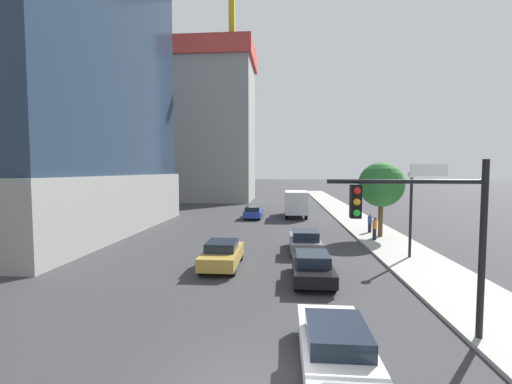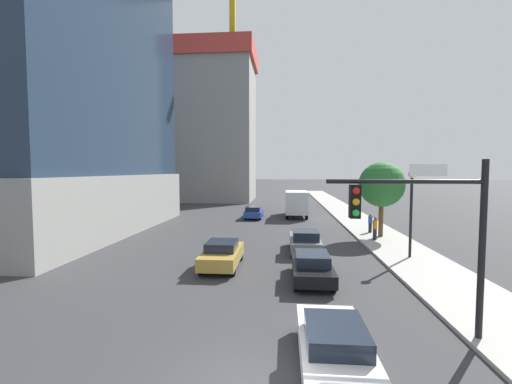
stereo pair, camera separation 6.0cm
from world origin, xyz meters
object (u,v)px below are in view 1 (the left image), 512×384
car_gray (305,241)px  pedestrian_orange_shirt (375,228)px  street_lamp (411,200)px  pedestrian_blue_shirt (370,223)px  box_truck (296,202)px  car_white (336,345)px  construction_building (211,117)px  car_black (312,267)px  traffic_light_pole (425,219)px  street_tree (381,185)px  car_gold (222,254)px  car_blue (253,212)px

car_gray → pedestrian_orange_shirt: bearing=33.9°
street_lamp → pedestrian_blue_shirt: (-0.33, 8.17, -2.65)m
box_truck → pedestrian_blue_shirt: bearing=-60.3°
pedestrian_blue_shirt → car_white: bearing=-106.2°
construction_building → pedestrian_blue_shirt: size_ratio=21.58×
car_black → pedestrian_orange_shirt: 10.88m
construction_building → box_truck: bearing=-55.4°
pedestrian_orange_shirt → street_lamp: bearing=-81.2°
traffic_light_pole → car_white: 4.73m
construction_building → pedestrian_orange_shirt: bearing=-60.0°
street_tree → car_gold: (-10.98, -8.96, -3.49)m
construction_building → car_blue: 28.01m
traffic_light_pole → car_gray: bearing=104.6°
construction_building → car_gold: (9.57, -41.67, -14.03)m
construction_building → car_white: construction_building is taller
traffic_light_pole → pedestrian_orange_shirt: bearing=80.8°
pedestrian_orange_shirt → car_white: bearing=-107.7°
car_white → car_blue: car_blue is taller
car_gray → pedestrian_blue_shirt: 8.98m
pedestrian_blue_shirt → car_black: bearing=-114.8°
box_truck → car_gray: bearing=-90.0°
car_gray → car_white: size_ratio=1.02×
car_white → pedestrian_orange_shirt: size_ratio=2.58×
traffic_light_pole → street_lamp: bearing=72.3°
traffic_light_pole → car_white: traffic_light_pole is taller
street_lamp → car_gold: size_ratio=1.18×
traffic_light_pole → car_blue: 28.19m
car_gray → car_gold: bearing=-140.9°
traffic_light_pole → street_tree: size_ratio=0.95×
street_tree → box_truck: bearing=117.5°
street_lamp → car_blue: 20.33m
car_gray → box_truck: 17.06m
construction_building → pedestrian_orange_shirt: (19.74, -34.17, -13.74)m
street_tree → car_gold: 14.60m
construction_building → car_gray: 42.79m
construction_building → car_gray: size_ratio=7.56×
car_black → pedestrian_blue_shirt: bearing=65.2°
traffic_light_pole → box_truck: size_ratio=0.82×
street_lamp → car_gray: 6.93m
car_white → car_blue: size_ratio=0.94×
street_lamp → construction_building: bearing=117.6°
car_gold → car_black: car_gold is taller
street_tree → car_black: bearing=-119.7°
street_lamp → pedestrian_blue_shirt: street_lamp is taller
construction_building → car_white: (14.34, -51.04, -14.09)m
car_gold → pedestrian_blue_shirt: 15.06m
car_gray → construction_building: bearing=110.8°
car_gold → car_blue: bearing=90.0°
traffic_light_pole → car_blue: (-7.73, 26.92, -3.16)m
street_tree → traffic_light_pole: bearing=-101.2°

